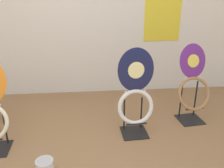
{
  "coord_description": "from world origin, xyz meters",
  "views": [
    {
      "loc": [
        0.13,
        -1.46,
        1.55
      ],
      "look_at": [
        0.36,
        0.99,
        0.55
      ],
      "focal_mm": 40.0,
      "sensor_mm": 36.0,
      "label": 1
    }
  ],
  "objects": [
    {
      "name": "paint_can",
      "position": [
        -0.29,
        0.3,
        0.08
      ],
      "size": [
        0.15,
        0.15,
        0.16
      ],
      "color": "silver",
      "rests_on": "ground_plane"
    },
    {
      "name": "toilet_seat_display_navy_moon",
      "position": [
        0.59,
        0.87,
        0.44
      ],
      "size": [
        0.39,
        0.3,
        0.96
      ],
      "color": "black",
      "rests_on": "ground_plane"
    },
    {
      "name": "wall_back",
      "position": [
        -0.0,
        2.1,
        1.3
      ],
      "size": [
        8.0,
        0.07,
        2.6
      ],
      "color": "silver",
      "rests_on": "ground_plane"
    },
    {
      "name": "toilet_seat_display_purple_note",
      "position": [
        1.32,
        1.12,
        0.45
      ],
      "size": [
        0.42,
        0.33,
        0.92
      ],
      "color": "black",
      "rests_on": "ground_plane"
    }
  ]
}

